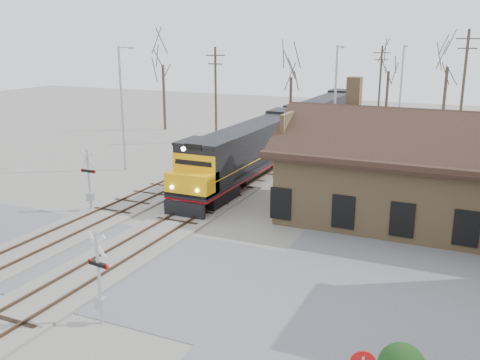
# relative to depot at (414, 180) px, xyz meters

# --- Properties ---
(ground) EXTENTS (140.00, 140.00, 0.00)m
(ground) POSITION_rel_depot_xyz_m (-11.99, -12.00, -2.41)
(ground) COLOR gray
(ground) RESTS_ON ground
(road) EXTENTS (60.00, 9.00, 0.03)m
(road) POSITION_rel_depot_xyz_m (-11.99, -12.00, -2.39)
(road) COLOR slate
(road) RESTS_ON ground
(track_main) EXTENTS (3.40, 90.00, 0.24)m
(track_main) POSITION_rel_depot_xyz_m (-11.99, 3.00, -2.34)
(track_main) COLOR gray
(track_main) RESTS_ON ground
(track_siding) EXTENTS (3.40, 90.00, 0.24)m
(track_siding) POSITION_rel_depot_xyz_m (-16.49, 3.00, -2.34)
(track_siding) COLOR gray
(track_siding) RESTS_ON ground
(depot) EXTENTS (15.20, 9.31, 7.90)m
(depot) POSITION_rel_depot_xyz_m (0.00, 0.00, 0.00)
(depot) COLOR olive
(depot) RESTS_ON ground
(locomotive_lead) EXTENTS (2.82, 18.89, 4.19)m
(locomotive_lead) POSITION_rel_depot_xyz_m (-11.99, 3.68, -0.21)
(locomotive_lead) COLOR black
(locomotive_lead) RESTS_ON ground
(locomotive_trailing) EXTENTS (2.82, 18.89, 3.97)m
(locomotive_trailing) POSITION_rel_depot_xyz_m (-11.99, 22.84, -0.21)
(locomotive_trailing) COLOR black
(locomotive_trailing) RESTS_ON ground
(crossbuck_near) EXTENTS (1.03, 0.27, 3.62)m
(crossbuck_near) POSITION_rel_depot_xyz_m (-8.83, -16.59, -0.68)
(crossbuck_near) COLOR #A5A8AD
(crossbuck_near) RESTS_ON ground
(crossbuck_far) EXTENTS (1.08, 0.28, 3.79)m
(crossbuck_far) POSITION_rel_depot_xyz_m (-17.91, -6.23, -0.61)
(crossbuck_far) COLOR #A5A8AD
(crossbuck_far) RESTS_ON ground
(streetlight_a) EXTENTS (0.25, 2.04, 9.52)m
(streetlight_a) POSITION_rel_depot_xyz_m (-22.17, 3.18, 2.89)
(streetlight_a) COLOR #A5A8AD
(streetlight_a) RESTS_ON ground
(streetlight_b) EXTENTS (0.25, 2.04, 9.56)m
(streetlight_b) POSITION_rel_depot_xyz_m (-7.50, 10.86, 2.92)
(streetlight_b) COLOR #A5A8AD
(streetlight_b) RESTS_ON ground
(streetlight_c) EXTENTS (0.25, 2.04, 9.46)m
(streetlight_c) POSITION_rel_depot_xyz_m (-4.21, 22.61, 2.86)
(streetlight_c) COLOR #A5A8AD
(streetlight_c) RESTS_ON ground
(utility_pole_a) EXTENTS (2.00, 0.24, 9.25)m
(utility_pole_a) POSITION_rel_depot_xyz_m (-20.71, 16.07, 2.44)
(utility_pole_a) COLOR #382D23
(utility_pole_a) RESTS_ON ground
(utility_pole_b) EXTENTS (2.00, 0.24, 9.16)m
(utility_pole_b) POSITION_rel_depot_xyz_m (-8.28, 34.31, 2.39)
(utility_pole_b) COLOR #382D23
(utility_pole_b) RESTS_ON ground
(utility_pole_c) EXTENTS (2.00, 0.24, 10.82)m
(utility_pole_c) POSITION_rel_depot_xyz_m (1.34, 20.17, 3.23)
(utility_pole_c) COLOR #382D23
(utility_pole_c) RESTS_ON ground
(tree_a) EXTENTS (4.78, 4.78, 11.72)m
(tree_a) POSITION_rel_depot_xyz_m (-29.44, 20.45, 5.94)
(tree_a) COLOR #382D23
(tree_a) RESTS_ON ground
(tree_b) EXTENTS (3.95, 3.95, 9.67)m
(tree_b) POSITION_rel_depot_xyz_m (-16.25, 25.37, 4.47)
(tree_b) COLOR #382D23
(tree_b) RESTS_ON ground
(tree_c) EXTENTS (4.17, 4.17, 10.22)m
(tree_c) POSITION_rel_depot_xyz_m (-7.41, 34.49, 4.87)
(tree_c) COLOR #382D23
(tree_c) RESTS_ON ground
(tree_d) EXTENTS (4.77, 4.77, 11.69)m
(tree_d) POSITION_rel_depot_xyz_m (-0.68, 29.42, 5.92)
(tree_d) COLOR #382D23
(tree_d) RESTS_ON ground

